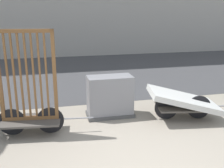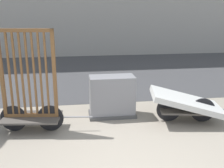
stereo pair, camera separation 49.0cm
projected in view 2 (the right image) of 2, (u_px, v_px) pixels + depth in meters
The scene contains 4 objects.
road_strip at pixel (94, 72), 11.18m from camera, with size 56.00×8.02×0.01m.
bike_cart_with_bedframe at pixel (30, 98), 5.50m from camera, with size 1.97×0.86×2.18m.
bike_cart_with_mattress at pixel (186, 103), 6.06m from camera, with size 2.17×1.25×0.75m.
utility_cabinet at pixel (112, 98), 6.39m from camera, with size 1.14×0.59×1.01m.
Camera 2 is at (-0.79, -3.30, 2.52)m, focal length 42.00 mm.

